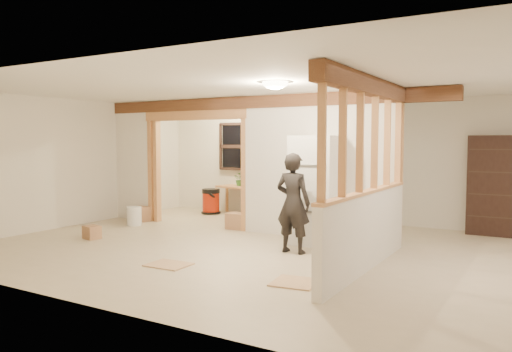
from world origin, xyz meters
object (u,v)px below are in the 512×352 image
Objects in this scene: refrigerator at (317,190)px; shop_vac at (211,201)px; bookshelf at (495,186)px; work_table at (239,200)px; woman at (293,203)px.

refrigerator reaches higher than shop_vac.
bookshelf is at bearing 3.58° from shop_vac.
work_table is at bearing -179.04° from bookshelf.
work_table reaches higher than shop_vac.
woman is 1.46× the size of work_table.
bookshelf is (2.46, 3.04, 0.14)m from woman.
bookshelf reaches higher than work_table.
woman is at bearing -129.04° from bookshelf.
work_table is at bearing 25.53° from shop_vac.
refrigerator reaches higher than work_table.
work_table is at bearing -44.61° from woman.
woman is (-0.03, -0.79, -0.13)m from refrigerator.
refrigerator is 0.99× the size of bookshelf.
shop_vac is at bearing -36.47° from woman.
woman is at bearing -92.48° from refrigerator.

